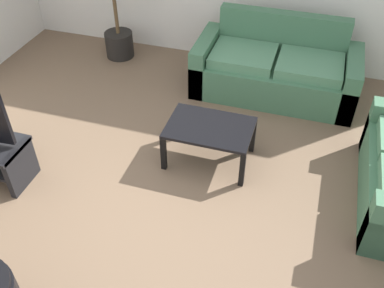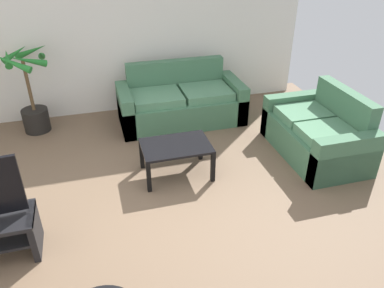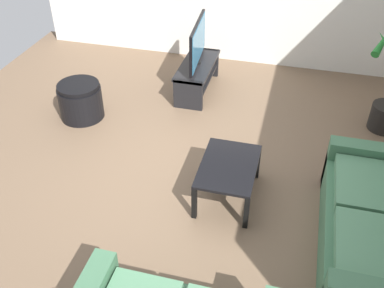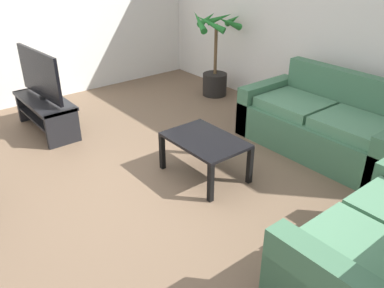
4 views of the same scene
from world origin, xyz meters
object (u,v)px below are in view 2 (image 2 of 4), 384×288
object	(u,v)px
couch_loveseat	(318,134)
coffee_table	(176,149)
potted_palm	(32,99)
couch_main	(181,103)

from	to	relation	value
couch_loveseat	coffee_table	bearing A→B (deg)	179.22
couch_loveseat	coffee_table	world-z (taller)	couch_loveseat
coffee_table	potted_palm	world-z (taller)	potted_palm
couch_loveseat	coffee_table	xyz separation A→B (m)	(-1.97, 0.03, 0.07)
couch_main	couch_loveseat	distance (m)	2.15
potted_palm	coffee_table	bearing A→B (deg)	-44.18
coffee_table	potted_palm	bearing A→B (deg)	135.82
couch_main	couch_loveseat	size ratio (longest dim) A/B	1.28
couch_main	coffee_table	distance (m)	1.53
couch_main	couch_loveseat	world-z (taller)	same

